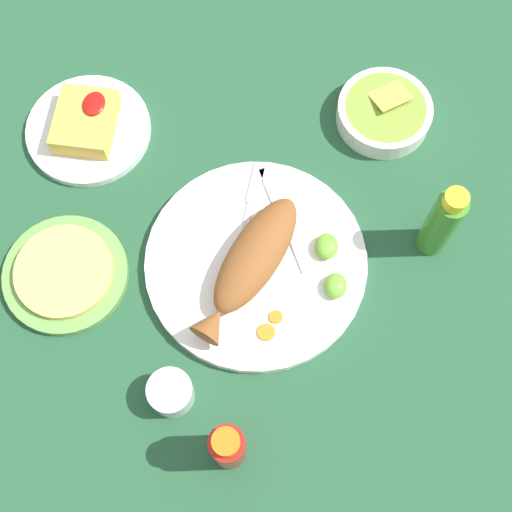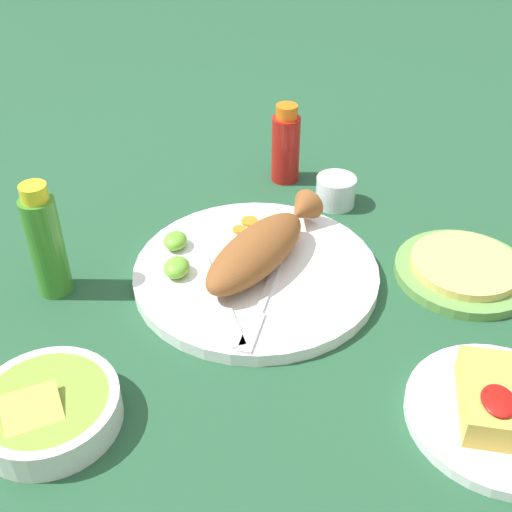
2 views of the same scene
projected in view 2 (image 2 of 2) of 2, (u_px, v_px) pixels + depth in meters
ground_plane at (256, 278)px, 0.89m from camera, size 4.00×4.00×0.00m
main_plate at (256, 273)px, 0.88m from camera, size 0.34×0.34×0.02m
fried_fish at (262, 247)px, 0.87m from camera, size 0.25×0.15×0.05m
fork_near at (260, 308)px, 0.81m from camera, size 0.19×0.03×0.00m
fork_far at (223, 304)px, 0.81m from camera, size 0.17×0.10×0.00m
carrot_slice_near at (250, 221)px, 0.96m from camera, size 0.03×0.03×0.00m
carrot_slice_mid at (239, 230)px, 0.95m from camera, size 0.02×0.02×0.00m
lime_wedge_main at (175, 241)px, 0.91m from camera, size 0.04×0.03×0.02m
lime_wedge_side at (177, 267)px, 0.86m from camera, size 0.04×0.03×0.02m
hot_sauce_bottle_red at (287, 146)px, 1.07m from camera, size 0.05×0.05×0.14m
hot_sauce_bottle_green at (46, 243)px, 0.82m from camera, size 0.05×0.05×0.16m
salt_cup at (335, 193)px, 1.03m from camera, size 0.06×0.06×0.05m
side_plate_fries at (500, 415)px, 0.69m from camera, size 0.20×0.20×0.01m
fries_pile at (505, 400)px, 0.67m from camera, size 0.11×0.09×0.04m
guacamole_bowl at (48, 408)px, 0.68m from camera, size 0.15×0.15×0.05m
tortilla_plate at (463, 272)px, 0.89m from camera, size 0.19×0.19×0.01m
tortilla_stack at (465, 265)px, 0.88m from camera, size 0.15×0.15×0.01m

